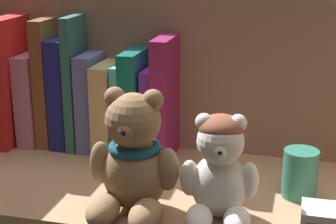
{
  "coord_description": "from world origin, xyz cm",
  "views": [
    {
      "loc": [
        16.27,
        -75.95,
        38.96
      ],
      "look_at": [
        -3.59,
        0.0,
        14.06
      ],
      "focal_mm": 57.7,
      "sensor_mm": 36.0,
      "label": 1
    }
  ],
  "objects_px": {
    "book_6": "(93,101)",
    "book_8": "(125,107)",
    "book_1": "(17,79)",
    "book_5": "(78,82)",
    "book_11": "(168,96)",
    "teddy_bear_larger": "(133,161)",
    "book_2": "(35,98)",
    "book_7": "(111,106)",
    "teddy_bear_smaller": "(219,170)",
    "book_0": "(4,84)",
    "book_10": "(154,110)",
    "book_4": "(65,92)",
    "book_9": "(139,101)",
    "book_3": "(49,82)",
    "pillar_candle": "(300,173)"
  },
  "relations": [
    {
      "from": "book_5",
      "to": "book_6",
      "type": "xyz_separation_m",
      "value": [
        0.03,
        0.0,
        -0.03
      ]
    },
    {
      "from": "book_5",
      "to": "book_6",
      "type": "relative_size",
      "value": 1.38
    },
    {
      "from": "book_1",
      "to": "book_6",
      "type": "height_order",
      "value": "book_1"
    },
    {
      "from": "book_0",
      "to": "book_4",
      "type": "xyz_separation_m",
      "value": [
        0.13,
        0.0,
        -0.01
      ]
    },
    {
      "from": "teddy_bear_larger",
      "to": "book_0",
      "type": "bearing_deg",
      "value": 145.72
    },
    {
      "from": "book_6",
      "to": "book_8",
      "type": "bearing_deg",
      "value": 0.0
    },
    {
      "from": "book_2",
      "to": "pillar_candle",
      "type": "bearing_deg",
      "value": -13.44
    },
    {
      "from": "book_8",
      "to": "book_2",
      "type": "bearing_deg",
      "value": 180.0
    },
    {
      "from": "book_9",
      "to": "book_8",
      "type": "bearing_deg",
      "value": 180.0
    },
    {
      "from": "book_0",
      "to": "book_10",
      "type": "relative_size",
      "value": 1.35
    },
    {
      "from": "book_3",
      "to": "book_0",
      "type": "bearing_deg",
      "value": 180.0
    },
    {
      "from": "book_1",
      "to": "book_5",
      "type": "distance_m",
      "value": 0.13
    },
    {
      "from": "book_8",
      "to": "teddy_bear_larger",
      "type": "distance_m",
      "value": 0.25
    },
    {
      "from": "book_1",
      "to": "teddy_bear_larger",
      "type": "height_order",
      "value": "book_1"
    },
    {
      "from": "book_6",
      "to": "book_9",
      "type": "xyz_separation_m",
      "value": [
        0.09,
        0.0,
        0.01
      ]
    },
    {
      "from": "book_10",
      "to": "teddy_bear_smaller",
      "type": "bearing_deg",
      "value": -54.18
    },
    {
      "from": "book_6",
      "to": "book_8",
      "type": "xyz_separation_m",
      "value": [
        0.06,
        0.0,
        -0.01
      ]
    },
    {
      "from": "pillar_candle",
      "to": "book_8",
      "type": "bearing_deg",
      "value": 159.46
    },
    {
      "from": "book_10",
      "to": "book_1",
      "type": "bearing_deg",
      "value": 180.0
    },
    {
      "from": "book_7",
      "to": "book_4",
      "type": "bearing_deg",
      "value": 180.0
    },
    {
      "from": "book_0",
      "to": "book_5",
      "type": "distance_m",
      "value": 0.16
    },
    {
      "from": "book_1",
      "to": "book_3",
      "type": "relative_size",
      "value": 1.01
    },
    {
      "from": "book_4",
      "to": "book_8",
      "type": "xyz_separation_m",
      "value": [
        0.12,
        0.0,
        -0.02
      ]
    },
    {
      "from": "book_1",
      "to": "book_8",
      "type": "relative_size",
      "value": 1.47
    },
    {
      "from": "book_5",
      "to": "book_9",
      "type": "height_order",
      "value": "book_5"
    },
    {
      "from": "teddy_bear_smaller",
      "to": "book_0",
      "type": "bearing_deg",
      "value": 154.6
    },
    {
      "from": "book_4",
      "to": "book_8",
      "type": "height_order",
      "value": "book_4"
    },
    {
      "from": "book_0",
      "to": "book_1",
      "type": "bearing_deg",
      "value": 0.0
    },
    {
      "from": "book_11",
      "to": "teddy_bear_larger",
      "type": "relative_size",
      "value": 1.2
    },
    {
      "from": "book_11",
      "to": "book_6",
      "type": "bearing_deg",
      "value": 180.0
    },
    {
      "from": "book_6",
      "to": "pillar_candle",
      "type": "relative_size",
      "value": 2.4
    },
    {
      "from": "teddy_bear_smaller",
      "to": "teddy_bear_larger",
      "type": "bearing_deg",
      "value": -174.19
    },
    {
      "from": "book_8",
      "to": "book_9",
      "type": "bearing_deg",
      "value": 0.0
    },
    {
      "from": "book_8",
      "to": "teddy_bear_smaller",
      "type": "relative_size",
      "value": 1.09
    },
    {
      "from": "book_5",
      "to": "book_10",
      "type": "bearing_deg",
      "value": 0.0
    },
    {
      "from": "book_2",
      "to": "book_11",
      "type": "distance_m",
      "value": 0.26
    },
    {
      "from": "book_4",
      "to": "pillar_candle",
      "type": "relative_size",
      "value": 2.75
    },
    {
      "from": "book_3",
      "to": "book_9",
      "type": "distance_m",
      "value": 0.18
    },
    {
      "from": "book_9",
      "to": "teddy_bear_larger",
      "type": "relative_size",
      "value": 1.05
    },
    {
      "from": "book_0",
      "to": "book_9",
      "type": "xyz_separation_m",
      "value": [
        0.27,
        0.0,
        -0.01
      ]
    },
    {
      "from": "book_4",
      "to": "book_10",
      "type": "xyz_separation_m",
      "value": [
        0.17,
        0.0,
        -0.02
      ]
    },
    {
      "from": "teddy_bear_smaller",
      "to": "pillar_candle",
      "type": "bearing_deg",
      "value": 42.1
    },
    {
      "from": "book_1",
      "to": "book_6",
      "type": "relative_size",
      "value": 1.35
    },
    {
      "from": "book_0",
      "to": "teddy_bear_smaller",
      "type": "height_order",
      "value": "book_0"
    },
    {
      "from": "book_7",
      "to": "book_2",
      "type": "bearing_deg",
      "value": 180.0
    },
    {
      "from": "book_10",
      "to": "teddy_bear_smaller",
      "type": "distance_m",
      "value": 0.27
    },
    {
      "from": "book_9",
      "to": "book_10",
      "type": "xyz_separation_m",
      "value": [
        0.03,
        0.0,
        -0.01
      ]
    },
    {
      "from": "book_2",
      "to": "book_8",
      "type": "bearing_deg",
      "value": 0.0
    },
    {
      "from": "book_2",
      "to": "book_5",
      "type": "relative_size",
      "value": 0.7
    },
    {
      "from": "book_8",
      "to": "book_7",
      "type": "bearing_deg",
      "value": 180.0
    }
  ]
}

